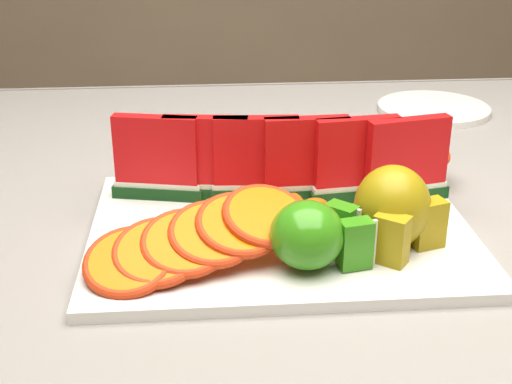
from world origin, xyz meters
The scene contains 11 objects.
table centered at (0.00, 0.00, 0.65)m, with size 1.40×0.90×0.75m.
tablecloth centered at (0.00, 0.00, 0.72)m, with size 1.53×1.03×0.20m.
platter centered at (0.00, -0.09, 0.76)m, with size 0.40×0.30×0.01m.
apple_cluster centered at (0.02, -0.17, 0.80)m, with size 0.11×0.09×0.07m.
pear_cluster centered at (0.10, -0.14, 0.81)m, with size 0.10×0.11×0.08m.
side_plate centered at (0.29, 0.33, 0.76)m, with size 0.20×0.20×0.01m.
fork centered at (-0.13, 0.20, 0.76)m, with size 0.08×0.19×0.00m.
watermelon_row centered at (0.01, -0.02, 0.82)m, with size 0.39×0.07×0.10m.
orange_fan_front centered at (-0.09, -0.16, 0.80)m, with size 0.24×0.15×0.06m.
orange_fan_back centered at (0.04, 0.04, 0.79)m, with size 0.37×0.10×0.05m.
tangerine_segments centered at (-0.01, -0.08, 0.78)m, with size 0.17×0.08×0.03m.
Camera 1 is at (-0.08, -0.76, 1.11)m, focal length 50.00 mm.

